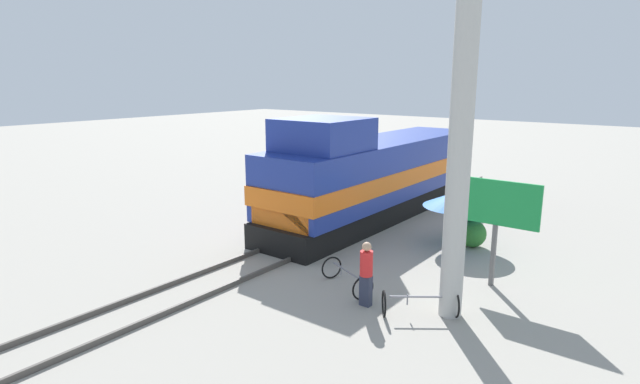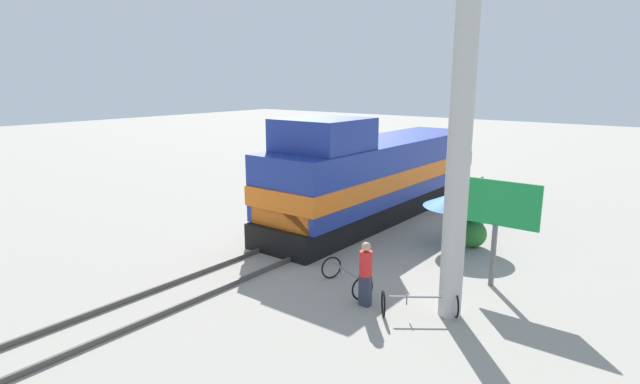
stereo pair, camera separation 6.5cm
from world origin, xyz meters
name	(u,v)px [view 1 (the left image)]	position (x,y,z in m)	size (l,w,h in m)	color
ground_plane	(313,241)	(0.00, 0.00, 0.00)	(120.00, 120.00, 0.00)	gray
rail_near	(298,236)	(-0.72, 0.00, 0.07)	(0.08, 31.08, 0.15)	#4C4742
rail_far	(328,243)	(0.72, 0.00, 0.07)	(0.08, 31.08, 0.15)	#4C4742
locomotive	(374,176)	(0.00, 4.27, 1.83)	(3.08, 13.65, 4.50)	black
utility_pole	(464,75)	(6.43, -2.48, 5.97)	(1.80, 0.57, 11.88)	#B2B2AD
vendor_umbrella	(459,199)	(4.42, 2.76, 1.75)	(2.51, 2.51, 2.03)	#4C4C4C
billboard_sign	(497,208)	(6.62, 0.02, 2.33)	(2.36, 0.12, 3.12)	#595959
shrub_cluster	(472,234)	(4.90, 3.01, 0.49)	(0.98, 0.98, 0.98)	#2D722D
person_bystander	(366,271)	(4.44, -3.35, 0.96)	(0.34, 0.34, 1.76)	#2D3347
bicycle	(420,304)	(5.87, -3.06, 0.35)	(1.90, 1.66, 0.68)	black
bicycle_spare	(346,277)	(3.42, -2.77, 0.35)	(1.89, 1.35, 0.68)	black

